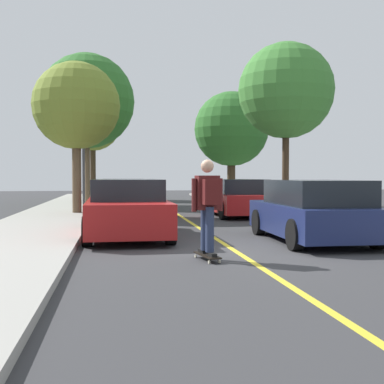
{
  "coord_description": "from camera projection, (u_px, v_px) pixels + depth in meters",
  "views": [
    {
      "loc": [
        -2.32,
        -9.77,
        1.5
      ],
      "look_at": [
        -0.22,
        4.26,
        1.03
      ],
      "focal_mm": 47.27,
      "sensor_mm": 36.0,
      "label": 1
    }
  ],
  "objects": [
    {
      "name": "street_tree_left_far",
      "position": [
        93.0,
        123.0,
        31.14
      ],
      "size": [
        3.46,
        3.46,
        6.34
      ],
      "color": "#3D2D1E",
      "rests_on": "sidewalk_left"
    },
    {
      "name": "center_line",
      "position": [
        201.0,
        229.0,
        14.0
      ],
      "size": [
        0.12,
        39.2,
        0.01
      ],
      "primitive_type": "cube",
      "color": "gold",
      "rests_on": "ground"
    },
    {
      "name": "ground",
      "position": [
        235.0,
        251.0,
        10.05
      ],
      "size": [
        80.0,
        80.0,
        0.0
      ],
      "primitive_type": "plane",
      "color": "#353538"
    },
    {
      "name": "skateboarder",
      "position": [
        208.0,
        201.0,
        8.85
      ],
      "size": [
        0.59,
        0.71,
        1.67
      ],
      "color": "black",
      "rests_on": "skateboard"
    },
    {
      "name": "parked_car_right_near",
      "position": [
        237.0,
        198.0,
        18.58
      ],
      "size": [
        2.07,
        4.34,
        1.36
      ],
      "color": "maroon",
      "rests_on": "ground"
    },
    {
      "name": "street_tree_right_near",
      "position": [
        231.0,
        129.0,
        26.95
      ],
      "size": [
        3.97,
        3.97,
        5.82
      ],
      "color": "#3D2D1E",
      "rests_on": "sidewalk_right"
    },
    {
      "name": "parked_car_left_nearest",
      "position": [
        127.0,
        209.0,
        12.31
      ],
      "size": [
        2.04,
        4.5,
        1.4
      ],
      "color": "maroon",
      "rests_on": "ground"
    },
    {
      "name": "skateboard",
      "position": [
        207.0,
        255.0,
        8.91
      ],
      "size": [
        0.37,
        0.87,
        0.1
      ],
      "color": "black",
      "rests_on": "ground"
    },
    {
      "name": "parked_car_left_near",
      "position": [
        124.0,
        198.0,
        17.93
      ],
      "size": [
        1.85,
        4.45,
        1.38
      ],
      "color": "maroon",
      "rests_on": "ground"
    },
    {
      "name": "streetlamp",
      "position": [
        83.0,
        139.0,
        23.29
      ],
      "size": [
        0.36,
        0.24,
        5.3
      ],
      "color": "#38383D",
      "rests_on": "sidewalk_left"
    },
    {
      "name": "street_tree_left_nearest",
      "position": [
        76.0,
        106.0,
        18.36
      ],
      "size": [
        3.18,
        3.18,
        5.49
      ],
      "color": "brown",
      "rests_on": "sidewalk_left"
    },
    {
      "name": "street_tree_right_nearest",
      "position": [
        286.0,
        91.0,
        18.25
      ],
      "size": [
        3.45,
        3.45,
        6.15
      ],
      "color": "#3D2D1E",
      "rests_on": "sidewalk_right"
    },
    {
      "name": "street_tree_left_near",
      "position": [
        87.0,
        101.0,
        25.13
      ],
      "size": [
        4.71,
        4.71,
        7.42
      ],
      "color": "brown",
      "rests_on": "sidewalk_left"
    },
    {
      "name": "parked_car_right_nearest",
      "position": [
        313.0,
        211.0,
        11.41
      ],
      "size": [
        1.99,
        4.12,
        1.4
      ],
      "color": "navy",
      "rests_on": "ground"
    }
  ]
}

